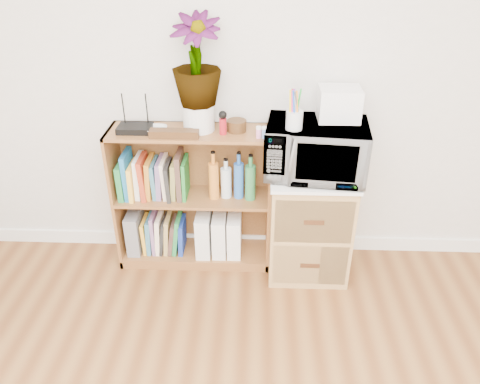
{
  "coord_description": "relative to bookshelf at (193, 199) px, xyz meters",
  "views": [
    {
      "loc": [
        0.06,
        -0.49,
        2.04
      ],
      "look_at": [
        -0.04,
        1.95,
        0.62
      ],
      "focal_mm": 35.0,
      "sensor_mm": 36.0,
      "label": 1
    }
  ],
  "objects": [
    {
      "name": "paint_jars",
      "position": [
        0.45,
        -0.09,
        0.5
      ],
      "size": [
        0.11,
        0.04,
        0.06
      ],
      "primitive_type": "cube",
      "color": "pink",
      "rests_on": "bookshelf"
    },
    {
      "name": "small_appliance",
      "position": [
        0.87,
        -0.01,
        0.66
      ],
      "size": [
        0.24,
        0.2,
        0.19
      ],
      "primitive_type": "cube",
      "color": "white",
      "rests_on": "microwave"
    },
    {
      "name": "white_bowl",
      "position": [
        -0.19,
        -0.03,
        0.49
      ],
      "size": [
        0.13,
        0.13,
        0.03
      ],
      "primitive_type": "imported",
      "color": "silver",
      "rests_on": "bookshelf"
    },
    {
      "name": "plant_pot",
      "position": [
        0.06,
        0.02,
        0.55
      ],
      "size": [
        0.19,
        0.19,
        0.16
      ],
      "primitive_type": "cylinder",
      "color": "silver",
      "rests_on": "bookshelf"
    },
    {
      "name": "cookbooks",
      "position": [
        -0.25,
        0.0,
        0.15
      ],
      "size": [
        0.43,
        0.2,
        0.3
      ],
      "color": "#217E3C",
      "rests_on": "bookshelf"
    },
    {
      "name": "magazine_holder_right",
      "position": [
        0.27,
        -0.01,
        -0.26
      ],
      "size": [
        0.09,
        0.23,
        0.28
      ],
      "primitive_type": "cube",
      "color": "white",
      "rests_on": "bookshelf"
    },
    {
      "name": "skirting_board",
      "position": [
        0.35,
        0.14,
        -0.42
      ],
      "size": [
        4.0,
        0.02,
        0.1
      ],
      "primitive_type": "cube",
      "color": "white",
      "rests_on": "ground"
    },
    {
      "name": "wooden_bowl",
      "position": [
        0.28,
        0.01,
        0.51
      ],
      "size": [
        0.12,
        0.12,
        0.07
      ],
      "primitive_type": "cylinder",
      "color": "#39210F",
      "rests_on": "bookshelf"
    },
    {
      "name": "router",
      "position": [
        -0.32,
        -0.02,
        0.49
      ],
      "size": [
        0.2,
        0.14,
        0.04
      ],
      "primitive_type": "cube",
      "color": "black",
      "rests_on": "bookshelf"
    },
    {
      "name": "lower_books",
      "position": [
        -0.21,
        0.0,
        -0.28
      ],
      "size": [
        0.28,
        0.19,
        0.29
      ],
      "color": "gold",
      "rests_on": "bookshelf"
    },
    {
      "name": "liquor_bottles",
      "position": [
        0.26,
        -0.0,
        0.17
      ],
      "size": [
        0.3,
        0.07,
        0.31
      ],
      "color": "orange",
      "rests_on": "bookshelf"
    },
    {
      "name": "pen_cup",
      "position": [
        0.61,
        -0.16,
        0.62
      ],
      "size": [
        0.09,
        0.09,
        0.1
      ],
      "primitive_type": "cylinder",
      "color": "silver",
      "rests_on": "microwave"
    },
    {
      "name": "magazine_holder_left",
      "position": [
        0.06,
        -0.01,
        -0.26
      ],
      "size": [
        0.09,
        0.24,
        0.3
      ],
      "primitive_type": "cube",
      "color": "silver",
      "rests_on": "bookshelf"
    },
    {
      "name": "wicker_unit",
      "position": [
        0.75,
        -0.08,
        -0.12
      ],
      "size": [
        0.5,
        0.45,
        0.7
      ],
      "primitive_type": "cube",
      "color": "#9E7542",
      "rests_on": "ground"
    },
    {
      "name": "kokeshi_doll",
      "position": [
        0.21,
        -0.04,
        0.52
      ],
      "size": [
        0.04,
        0.04,
        0.1
      ],
      "primitive_type": "cylinder",
      "color": "maroon",
      "rests_on": "bookshelf"
    },
    {
      "name": "trinket_box",
      "position": [
        -0.07,
        -0.1,
        0.5
      ],
      "size": [
        0.29,
        0.07,
        0.05
      ],
      "primitive_type": "cube",
      "color": "#361F0E",
      "rests_on": "bookshelf"
    },
    {
      "name": "file_box",
      "position": [
        -0.41,
        0.0,
        -0.26
      ],
      "size": [
        0.09,
        0.23,
        0.29
      ],
      "primitive_type": "cube",
      "color": "slate",
      "rests_on": "bookshelf"
    },
    {
      "name": "magazine_holder_mid",
      "position": [
        0.17,
        -0.01,
        -0.26
      ],
      "size": [
        0.09,
        0.23,
        0.29
      ],
      "primitive_type": "cube",
      "color": "white",
      "rests_on": "bookshelf"
    },
    {
      "name": "bookshelf",
      "position": [
        0.0,
        0.0,
        0.0
      ],
      "size": [
        1.0,
        0.3,
        0.95
      ],
      "primitive_type": "cube",
      "color": "brown",
      "rests_on": "ground"
    },
    {
      "name": "microwave",
      "position": [
        0.75,
        -0.08,
        0.41
      ],
      "size": [
        0.62,
        0.45,
        0.32
      ],
      "primitive_type": "imported",
      "rotation": [
        0.0,
        0.0,
        -0.1
      ],
      "color": "silver",
      "rests_on": "wicker_unit"
    },
    {
      "name": "potted_plant",
      "position": [
        0.06,
        0.02,
        0.89
      ],
      "size": [
        0.29,
        0.29,
        0.51
      ],
      "primitive_type": "imported",
      "color": "#357A31",
      "rests_on": "plant_pot"
    }
  ]
}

